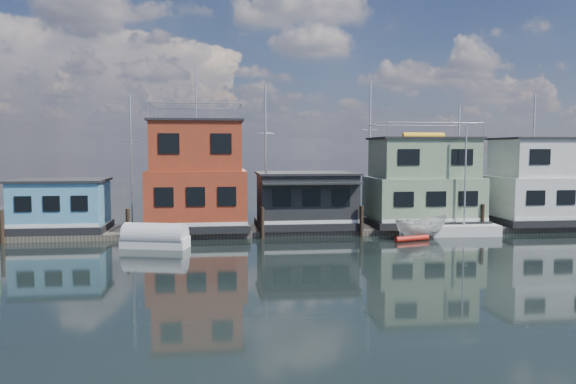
{
  "coord_description": "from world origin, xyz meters",
  "views": [
    {
      "loc": [
        -7.07,
        -29.03,
        6.18
      ],
      "look_at": [
        -1.85,
        12.0,
        3.0
      ],
      "focal_mm": 35.0,
      "sensor_mm": 36.0,
      "label": 1
    }
  ],
  "objects": [
    {
      "name": "dock",
      "position": [
        0.0,
        12.0,
        0.2
      ],
      "size": [
        48.0,
        5.0,
        0.4
      ],
      "primitive_type": "cube",
      "color": "#595147",
      "rests_on": "ground"
    },
    {
      "name": "red_kayak",
      "position": [
        5.88,
        6.87,
        0.19
      ],
      "size": [
        2.6,
        1.16,
        0.38
      ],
      "primitive_type": "cylinder",
      "rotation": [
        0.0,
        1.57,
        0.31
      ],
      "color": "#B11C12",
      "rests_on": "ground"
    },
    {
      "name": "background_masts",
      "position": [
        4.76,
        18.0,
        5.55
      ],
      "size": [
        36.4,
        0.16,
        12.0
      ],
      "color": "silver",
      "rests_on": "ground"
    },
    {
      "name": "houseboat_white",
      "position": [
        18.5,
        12.0,
        3.54
      ],
      "size": [
        8.4,
        5.9,
        6.66
      ],
      "color": "black",
      "rests_on": "dock"
    },
    {
      "name": "dinghy_teal",
      "position": [
        -10.97,
        7.69,
        0.35
      ],
      "size": [
        4.11,
        3.7,
        0.7
      ],
      "primitive_type": "imported",
      "rotation": [
        0.0,
        0.0,
        1.09
      ],
      "color": "teal",
      "rests_on": "ground"
    },
    {
      "name": "houseboat_blue",
      "position": [
        -18.0,
        12.0,
        2.21
      ],
      "size": [
        6.4,
        4.9,
        3.66
      ],
      "color": "black",
      "rests_on": "dock"
    },
    {
      "name": "houseboat_red",
      "position": [
        -8.5,
        12.0,
        4.1
      ],
      "size": [
        7.4,
        5.9,
        11.86
      ],
      "color": "black",
      "rests_on": "dock"
    },
    {
      "name": "houseboat_dark",
      "position": [
        -0.5,
        11.98,
        2.42
      ],
      "size": [
        7.4,
        6.1,
        4.06
      ],
      "color": "black",
      "rests_on": "dock"
    },
    {
      "name": "tarp_runabout",
      "position": [
        -10.95,
        6.55,
        0.62
      ],
      "size": [
        4.37,
        2.63,
        1.66
      ],
      "rotation": [
        0.0,
        0.0,
        -0.27
      ],
      "color": "white",
      "rests_on": "ground"
    },
    {
      "name": "pilings",
      "position": [
        -0.33,
        9.2,
        1.1
      ],
      "size": [
        42.28,
        0.28,
        2.2
      ],
      "color": "#2D2116",
      "rests_on": "ground"
    },
    {
      "name": "ground",
      "position": [
        0.0,
        0.0,
        0.0
      ],
      "size": [
        160.0,
        160.0,
        0.0
      ],
      "primitive_type": "plane",
      "color": "black",
      "rests_on": "ground"
    },
    {
      "name": "motorboat",
      "position": [
        6.94,
        7.96,
        0.79
      ],
      "size": [
        4.3,
        2.34,
        1.57
      ],
      "primitive_type": "imported",
      "rotation": [
        0.0,
        0.0,
        1.78
      ],
      "color": "silver",
      "rests_on": "ground"
    },
    {
      "name": "day_sailer",
      "position": [
        10.45,
        8.84,
        0.45
      ],
      "size": [
        5.01,
        1.95,
        7.76
      ],
      "rotation": [
        0.0,
        0.0,
        -0.06
      ],
      "color": "silver",
      "rests_on": "ground"
    },
    {
      "name": "houseboat_green",
      "position": [
        8.5,
        12.0,
        3.55
      ],
      "size": [
        8.4,
        5.9,
        7.03
      ],
      "color": "black",
      "rests_on": "dock"
    }
  ]
}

